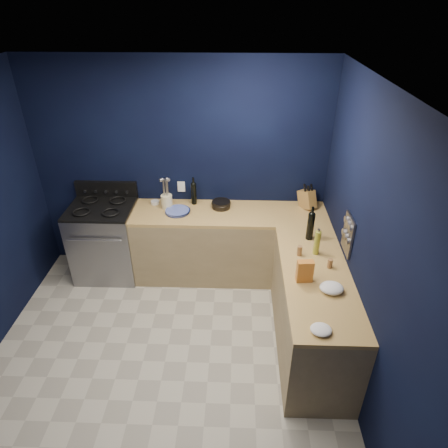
{
  "coord_description": "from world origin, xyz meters",
  "views": [
    {
      "loc": [
        0.68,
        -2.59,
        3.16
      ],
      "look_at": [
        0.55,
        1.0,
        1.0
      ],
      "focal_mm": 31.4,
      "sensor_mm": 36.0,
      "label": 1
    }
  ],
  "objects_px": {
    "knife_block": "(307,199)",
    "crouton_bag": "(305,271)",
    "utensil_crock": "(167,201)",
    "plate_stack": "(177,211)",
    "gas_range": "(107,242)"
  },
  "relations": [
    {
      "from": "knife_block",
      "to": "crouton_bag",
      "type": "xyz_separation_m",
      "value": [
        -0.22,
        -1.4,
        -0.0
      ]
    },
    {
      "from": "gas_range",
      "to": "utensil_crock",
      "type": "xyz_separation_m",
      "value": [
        0.78,
        0.11,
        0.52
      ]
    },
    {
      "from": "utensil_crock",
      "to": "crouton_bag",
      "type": "xyz_separation_m",
      "value": [
        1.45,
        -1.33,
        0.02
      ]
    },
    {
      "from": "crouton_bag",
      "to": "plate_stack",
      "type": "bearing_deg",
      "value": 132.12
    },
    {
      "from": "plate_stack",
      "to": "utensil_crock",
      "type": "height_order",
      "value": "utensil_crock"
    },
    {
      "from": "crouton_bag",
      "to": "gas_range",
      "type": "bearing_deg",
      "value": 146.08
    },
    {
      "from": "plate_stack",
      "to": "utensil_crock",
      "type": "bearing_deg",
      "value": 139.59
    },
    {
      "from": "utensil_crock",
      "to": "knife_block",
      "type": "distance_m",
      "value": 1.68
    },
    {
      "from": "plate_stack",
      "to": "utensil_crock",
      "type": "distance_m",
      "value": 0.19
    },
    {
      "from": "utensil_crock",
      "to": "knife_block",
      "type": "relative_size",
      "value": 0.77
    },
    {
      "from": "gas_range",
      "to": "crouton_bag",
      "type": "height_order",
      "value": "crouton_bag"
    },
    {
      "from": "plate_stack",
      "to": "knife_block",
      "type": "xyz_separation_m",
      "value": [
        1.54,
        0.19,
        0.09
      ]
    },
    {
      "from": "gas_range",
      "to": "plate_stack",
      "type": "relative_size",
      "value": 3.28
    },
    {
      "from": "knife_block",
      "to": "gas_range",
      "type": "bearing_deg",
      "value": 150.13
    },
    {
      "from": "plate_stack",
      "to": "utensil_crock",
      "type": "xyz_separation_m",
      "value": [
        -0.14,
        0.12,
        0.07
      ]
    }
  ]
}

